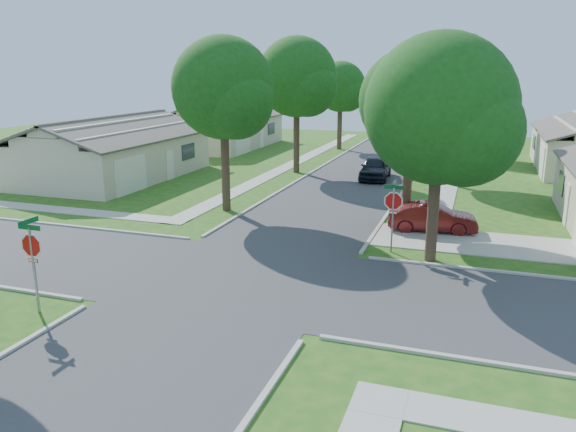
# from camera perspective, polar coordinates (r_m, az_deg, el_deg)

# --- Properties ---
(ground) EXTENTS (100.00, 100.00, 0.00)m
(ground) POSITION_cam_1_polar(r_m,az_deg,el_deg) (20.38, -4.91, -6.27)
(ground) COLOR #1E5417
(ground) RESTS_ON ground
(road_ns) EXTENTS (7.00, 100.00, 0.02)m
(road_ns) POSITION_cam_1_polar(r_m,az_deg,el_deg) (20.38, -4.92, -6.26)
(road_ns) COLOR #333335
(road_ns) RESTS_ON ground
(sidewalk_ne) EXTENTS (1.20, 40.00, 0.04)m
(sidewalk_ne) POSITION_cam_1_polar(r_m,az_deg,el_deg) (44.01, 16.48, 4.60)
(sidewalk_ne) COLOR #9E9B91
(sidewalk_ne) RESTS_ON ground
(sidewalk_nw) EXTENTS (1.20, 40.00, 0.04)m
(sidewalk_nw) POSITION_cam_1_polar(r_m,az_deg,el_deg) (46.12, 1.12, 5.63)
(sidewalk_nw) COLOR #9E9B91
(sidewalk_nw) RESTS_ON ground
(driveway) EXTENTS (8.80, 3.60, 0.05)m
(driveway) POSITION_cam_1_polar(r_m,az_deg,el_deg) (25.53, 18.37, -2.57)
(driveway) COLOR #9E9B91
(driveway) RESTS_ON ground
(stop_sign_sw) EXTENTS (1.05, 0.80, 2.98)m
(stop_sign_sw) POSITION_cam_1_polar(r_m,az_deg,el_deg) (18.54, -24.59, -3.10)
(stop_sign_sw) COLOR gray
(stop_sign_sw) RESTS_ON ground
(stop_sign_ne) EXTENTS (1.05, 0.80, 2.98)m
(stop_sign_ne) POSITION_cam_1_polar(r_m,az_deg,el_deg) (22.90, 10.65, 1.20)
(stop_sign_ne) COLOR gray
(stop_sign_ne) RESTS_ON ground
(tree_e_near) EXTENTS (4.97, 4.80, 8.28)m
(tree_e_near) POSITION_cam_1_polar(r_m,az_deg,el_deg) (26.61, 12.54, 10.84)
(tree_e_near) COLOR #38281C
(tree_e_near) RESTS_ON ground
(tree_e_mid) EXTENTS (5.59, 5.40, 9.21)m
(tree_e_mid) POSITION_cam_1_polar(r_m,az_deg,el_deg) (38.52, 14.74, 12.70)
(tree_e_mid) COLOR #38281C
(tree_e_mid) RESTS_ON ground
(tree_e_far) EXTENTS (5.17, 5.00, 8.72)m
(tree_e_far) POSITION_cam_1_polar(r_m,az_deg,el_deg) (51.49, 15.90, 12.70)
(tree_e_far) COLOR #38281C
(tree_e_far) RESTS_ON ground
(tree_w_near) EXTENTS (5.38, 5.20, 8.97)m
(tree_w_near) POSITION_cam_1_polar(r_m,az_deg,el_deg) (29.18, -6.48, 12.33)
(tree_w_near) COLOR #38281C
(tree_w_near) RESTS_ON ground
(tree_w_mid) EXTENTS (5.80, 5.60, 9.56)m
(tree_w_mid) POSITION_cam_1_polar(r_m,az_deg,el_deg) (40.35, 0.97, 13.57)
(tree_w_mid) COLOR #38281C
(tree_w_mid) RESTS_ON ground
(tree_w_far) EXTENTS (4.76, 4.60, 8.04)m
(tree_w_far) POSITION_cam_1_polar(r_m,az_deg,el_deg) (52.89, 5.40, 12.71)
(tree_w_far) COLOR #38281C
(tree_w_far) RESTS_ON ground
(tree_ne_corner) EXTENTS (5.80, 5.60, 8.66)m
(tree_ne_corner) POSITION_cam_1_polar(r_m,az_deg,el_deg) (21.70, 15.30, 9.74)
(tree_ne_corner) COLOR #38281C
(tree_ne_corner) RESTS_ON ground
(house_nw_near) EXTENTS (8.42, 13.60, 4.23)m
(house_nw_near) POSITION_cam_1_polar(r_m,az_deg,el_deg) (40.57, -17.33, 5.87)
(house_nw_near) COLOR #B3A38D
(house_nw_near) RESTS_ON ground
(house_nw_far) EXTENTS (8.42, 13.60, 4.23)m
(house_nw_far) POSITION_cam_1_polar(r_m,az_deg,el_deg) (55.10, -6.88, 8.58)
(house_nw_far) COLOR #B3A38D
(house_nw_far) RESTS_ON ground
(car_driveway) EXTENTS (4.13, 1.87, 1.31)m
(car_driveway) POSITION_cam_1_polar(r_m,az_deg,el_deg) (26.66, 14.45, -0.15)
(car_driveway) COLOR #521111
(car_driveway) RESTS_ON ground
(car_curb_east) EXTENTS (2.08, 4.68, 1.56)m
(car_curb_east) POSITION_cam_1_polar(r_m,az_deg,el_deg) (38.80, 8.88, 4.88)
(car_curb_east) COLOR black
(car_curb_east) RESTS_ON ground
(car_curb_west) EXTENTS (2.19, 4.25, 1.18)m
(car_curb_west) POSITION_cam_1_polar(r_m,az_deg,el_deg) (59.86, 10.23, 8.04)
(car_curb_west) COLOR black
(car_curb_west) RESTS_ON ground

